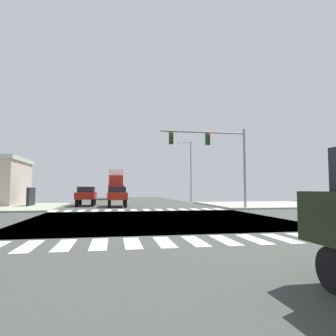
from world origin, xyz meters
TOP-DOWN VIEW (x-y plane):
  - ground at (0.00, 0.00)m, footprint 90.00×90.00m
  - sidewalk_corner_ne at (13.00, 12.00)m, footprint 12.00×12.00m
  - crosswalk_near at (-0.25, -7.30)m, footprint 13.50×2.00m
  - crosswalk_far at (-0.25, 7.30)m, footprint 13.50×2.00m
  - traffic_signal_mast at (5.73, 6.96)m, footprint 7.28×0.55m
  - street_lamp at (7.37, 21.48)m, footprint 1.78×0.32m
  - box_truck_nearside_1 at (-2.00, 33.59)m, footprint 2.40×7.20m
  - sedan_crossing_1 at (-2.00, 12.16)m, footprint 1.80×4.30m
  - sedan_queued_2 at (-5.00, 13.94)m, footprint 1.80×4.30m

SIDE VIEW (x-z plane):
  - ground at x=0.00m, z-range -0.05..0.00m
  - crosswalk_near at x=-0.25m, z-range 0.00..0.01m
  - crosswalk_far at x=-0.25m, z-range 0.00..0.01m
  - sidewalk_corner_ne at x=13.00m, z-range 0.00..0.14m
  - sedan_crossing_1 at x=-2.00m, z-range 0.18..2.06m
  - sedan_queued_2 at x=-5.00m, z-range 0.18..2.06m
  - box_truck_nearside_1 at x=-2.00m, z-range 0.14..4.99m
  - street_lamp at x=7.37m, z-range 0.78..8.65m
  - traffic_signal_mast at x=5.73m, z-range 1.63..8.38m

